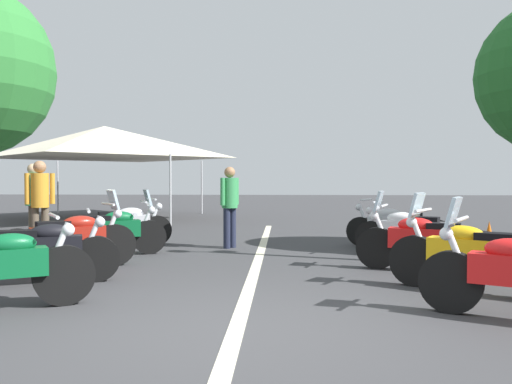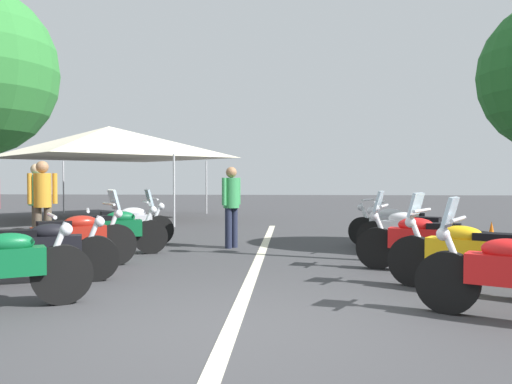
# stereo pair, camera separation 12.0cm
# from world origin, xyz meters

# --- Properties ---
(ground_plane) EXTENTS (80.00, 80.00, 0.00)m
(ground_plane) POSITION_xyz_m (0.00, 0.00, 0.00)
(ground_plane) COLOR #38383A
(lane_centre_stripe) EXTENTS (13.79, 0.16, 0.01)m
(lane_centre_stripe) POSITION_xyz_m (3.90, 0.00, 0.00)
(lane_centre_stripe) COLOR beige
(lane_centre_stripe) RESTS_ON ground_plane
(motorcycle_left_row_1) EXTENTS (1.01, 2.03, 0.99)m
(motorcycle_left_row_1) POSITION_xyz_m (1.93, 2.78, 0.45)
(motorcycle_left_row_1) COLOR black
(motorcycle_left_row_1) RESTS_ON ground_plane
(motorcycle_left_row_2) EXTENTS (1.31, 1.81, 1.22)m
(motorcycle_left_row_2) POSITION_xyz_m (3.13, 2.84, 0.48)
(motorcycle_left_row_2) COLOR black
(motorcycle_left_row_2) RESTS_ON ground_plane
(motorcycle_left_row_3) EXTENTS (1.05, 1.93, 1.20)m
(motorcycle_left_row_3) POSITION_xyz_m (4.58, 2.68, 0.46)
(motorcycle_left_row_3) COLOR black
(motorcycle_left_row_3) RESTS_ON ground_plane
(motorcycle_left_row_4) EXTENTS (1.14, 1.89, 0.99)m
(motorcycle_left_row_4) POSITION_xyz_m (5.86, 2.85, 0.45)
(motorcycle_left_row_4) COLOR black
(motorcycle_left_row_4) RESTS_ON ground_plane
(motorcycle_right_row_1) EXTENTS (1.27, 1.94, 1.22)m
(motorcycle_right_row_1) POSITION_xyz_m (1.74, -2.77, 0.47)
(motorcycle_right_row_1) COLOR black
(motorcycle_right_row_1) RESTS_ON ground_plane
(motorcycle_right_row_2) EXTENTS (0.96, 2.07, 1.21)m
(motorcycle_right_row_2) POSITION_xyz_m (3.22, -2.57, 0.47)
(motorcycle_right_row_2) COLOR black
(motorcycle_right_row_2) RESTS_ON ground_plane
(motorcycle_right_row_3) EXTENTS (1.08, 1.90, 0.99)m
(motorcycle_right_row_3) POSITION_xyz_m (4.69, -2.69, 0.45)
(motorcycle_right_row_3) COLOR black
(motorcycle_right_row_3) RESTS_ON ground_plane
(motorcycle_right_row_4) EXTENTS (1.18, 1.95, 0.98)m
(motorcycle_right_row_4) POSITION_xyz_m (5.93, -2.70, 0.45)
(motorcycle_right_row_4) COLOR black
(motorcycle_right_row_4) RESTS_ON ground_plane
(traffic_cone_1) EXTENTS (0.36, 0.36, 0.61)m
(traffic_cone_1) POSITION_xyz_m (5.16, -4.23, 0.29)
(traffic_cone_1) COLOR orange
(traffic_cone_1) RESTS_ON ground_plane
(bystander_1) EXTENTS (0.46, 0.33, 1.63)m
(bystander_1) POSITION_xyz_m (5.78, 0.65, 0.95)
(bystander_1) COLOR #1E2338
(bystander_1) RESTS_ON ground_plane
(bystander_2) EXTENTS (0.32, 0.48, 1.73)m
(bystander_2) POSITION_xyz_m (4.85, 4.12, 1.02)
(bystander_2) COLOR brown
(bystander_2) RESTS_ON ground_plane
(bystander_3) EXTENTS (0.41, 0.40, 1.71)m
(bystander_3) POSITION_xyz_m (5.84, 4.72, 1.00)
(bystander_3) COLOR brown
(bystander_3) RESTS_ON ground_plane
(event_tent) EXTENTS (6.49, 6.49, 3.20)m
(event_tent) POSITION_xyz_m (13.19, 5.74, 2.65)
(event_tent) COLOR beige
(event_tent) RESTS_ON ground_plane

